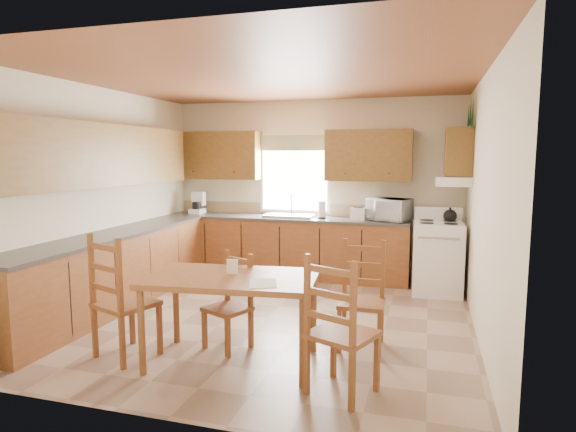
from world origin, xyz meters
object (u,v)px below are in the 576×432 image
(microwave, at_px, (389,210))
(dining_table, at_px, (232,320))
(chair_far_right, at_px, (362,296))
(chair_near_right, at_px, (343,325))
(chair_far_left, at_px, (227,302))
(stove, at_px, (437,258))
(chair_near_left, at_px, (126,296))

(microwave, height_order, dining_table, microwave)
(microwave, distance_m, chair_far_right, 2.58)
(chair_near_right, relative_size, chair_far_right, 1.08)
(microwave, relative_size, chair_far_left, 0.58)
(stove, height_order, chair_near_left, chair_near_left)
(microwave, relative_size, chair_near_right, 0.48)
(stove, xyz_separation_m, chair_far_left, (-1.96, -2.54, -0.02))
(chair_near_left, distance_m, chair_near_right, 2.04)
(chair_far_left, bearing_deg, dining_table, -35.65)
(chair_near_left, bearing_deg, chair_near_right, -163.64)
(dining_table, xyz_separation_m, chair_near_right, (1.04, -0.28, 0.15))
(chair_near_left, bearing_deg, chair_far_left, -131.85)
(chair_near_right, distance_m, chair_far_left, 1.35)
(microwave, xyz_separation_m, chair_near_left, (-2.10, -3.31, -0.51))
(microwave, height_order, chair_far_right, microwave)
(chair_near_left, bearing_deg, microwave, -101.98)
(dining_table, distance_m, chair_far_right, 1.26)
(stove, height_order, chair_far_left, stove)
(stove, relative_size, chair_near_left, 0.83)
(chair_far_left, bearing_deg, stove, 75.96)
(stove, xyz_separation_m, microwave, (-0.68, 0.34, 0.61))
(dining_table, xyz_separation_m, chair_near_left, (-0.99, -0.14, 0.18))
(microwave, relative_size, chair_near_left, 0.46)
(chair_near_left, xyz_separation_m, chair_far_right, (2.05, 0.80, -0.06))
(chair_near_right, height_order, chair_far_right, chair_near_right)
(microwave, xyz_separation_m, chair_far_left, (-1.29, -2.88, -0.62))
(stove, height_order, microwave, microwave)
(stove, bearing_deg, chair_far_left, -130.02)
(chair_near_left, height_order, chair_far_left, chair_near_left)
(stove, xyz_separation_m, chair_near_left, (-2.78, -2.97, 0.10))
(dining_table, bearing_deg, chair_far_right, 25.51)
(chair_near_left, height_order, chair_far_right, chair_near_left)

